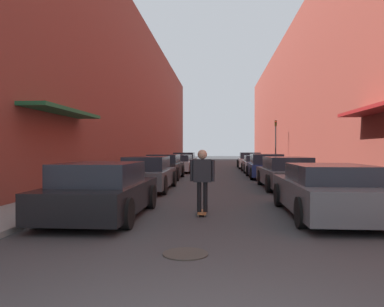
{
  "coord_description": "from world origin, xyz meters",
  "views": [
    {
      "loc": [
        0.12,
        -2.67,
        1.61
      ],
      "look_at": [
        -0.9,
        11.29,
        1.45
      ],
      "focal_mm": 35.0,
      "sensor_mm": 36.0,
      "label": 1
    }
  ],
  "objects_px": {
    "parked_car_right_4": "(250,161)",
    "manhole_cover": "(185,254)",
    "parked_car_right_2": "(266,167)",
    "parked_car_left_4": "(184,161)",
    "parked_car_left_2": "(165,167)",
    "parked_car_left_3": "(178,164)",
    "parked_car_right_3": "(256,164)",
    "traffic_light": "(276,139)",
    "parked_car_left_1": "(148,174)",
    "parked_car_right_1": "(286,173)",
    "skateboarder": "(202,175)",
    "parked_car_right_0": "(328,191)",
    "parked_car_left_0": "(102,191)"
  },
  "relations": [
    {
      "from": "parked_car_right_4",
      "to": "manhole_cover",
      "type": "distance_m",
      "value": 26.15
    },
    {
      "from": "parked_car_right_2",
      "to": "parked_car_left_4",
      "type": "bearing_deg",
      "value": 118.39
    },
    {
      "from": "parked_car_left_2",
      "to": "parked_car_left_3",
      "type": "xyz_separation_m",
      "value": [
        0.11,
        5.85,
        -0.06
      ]
    },
    {
      "from": "parked_car_right_3",
      "to": "traffic_light",
      "type": "relative_size",
      "value": 1.18
    },
    {
      "from": "parked_car_left_1",
      "to": "parked_car_left_4",
      "type": "distance_m",
      "value": 16.82
    },
    {
      "from": "parked_car_left_2",
      "to": "manhole_cover",
      "type": "relative_size",
      "value": 6.31
    },
    {
      "from": "parked_car_left_1",
      "to": "parked_car_right_4",
      "type": "bearing_deg",
      "value": 72.73
    },
    {
      "from": "traffic_light",
      "to": "manhole_cover",
      "type": "bearing_deg",
      "value": -101.58
    },
    {
      "from": "parked_car_left_3",
      "to": "parked_car_right_1",
      "type": "xyz_separation_m",
      "value": [
        5.55,
        -10.44,
        0.04
      ]
    },
    {
      "from": "parked_car_left_4",
      "to": "manhole_cover",
      "type": "height_order",
      "value": "parked_car_left_4"
    },
    {
      "from": "parked_car_right_2",
      "to": "traffic_light",
      "type": "xyz_separation_m",
      "value": [
        1.84,
        8.75,
        1.79
      ]
    },
    {
      "from": "parked_car_left_4",
      "to": "parked_car_right_1",
      "type": "xyz_separation_m",
      "value": [
        5.63,
        -15.85,
        -0.01
      ]
    },
    {
      "from": "parked_car_left_2",
      "to": "parked_car_left_3",
      "type": "height_order",
      "value": "parked_car_left_2"
    },
    {
      "from": "skateboarder",
      "to": "traffic_light",
      "type": "relative_size",
      "value": 0.42
    },
    {
      "from": "parked_car_left_2",
      "to": "parked_car_left_4",
      "type": "relative_size",
      "value": 1.11
    },
    {
      "from": "parked_car_left_4",
      "to": "traffic_light",
      "type": "bearing_deg",
      "value": -11.18
    },
    {
      "from": "parked_car_left_1",
      "to": "parked_car_right_2",
      "type": "bearing_deg",
      "value": 50.9
    },
    {
      "from": "parked_car_left_4",
      "to": "parked_car_right_1",
      "type": "height_order",
      "value": "parked_car_left_4"
    },
    {
      "from": "parked_car_left_4",
      "to": "skateboarder",
      "type": "xyz_separation_m",
      "value": [
        2.51,
        -22.15,
        0.34
      ]
    },
    {
      "from": "parked_car_right_1",
      "to": "parked_car_left_4",
      "type": "bearing_deg",
      "value": 109.57
    },
    {
      "from": "parked_car_left_4",
      "to": "traffic_light",
      "type": "height_order",
      "value": "traffic_light"
    },
    {
      "from": "parked_car_left_3",
      "to": "skateboarder",
      "type": "xyz_separation_m",
      "value": [
        2.43,
        -16.74,
        0.39
      ]
    },
    {
      "from": "parked_car_left_2",
      "to": "parked_car_right_3",
      "type": "xyz_separation_m",
      "value": [
        5.51,
        6.16,
        -0.07
      ]
    },
    {
      "from": "parked_car_right_0",
      "to": "traffic_light",
      "type": "bearing_deg",
      "value": 84.91
    },
    {
      "from": "skateboarder",
      "to": "parked_car_right_1",
      "type": "bearing_deg",
      "value": 63.59
    },
    {
      "from": "parked_car_right_1",
      "to": "parked_car_left_3",
      "type": "bearing_deg",
      "value": 118.0
    },
    {
      "from": "parked_car_right_0",
      "to": "parked_car_left_3",
      "type": "bearing_deg",
      "value": 107.97
    },
    {
      "from": "parked_car_right_3",
      "to": "parked_car_right_4",
      "type": "relative_size",
      "value": 0.92
    },
    {
      "from": "parked_car_left_2",
      "to": "parked_car_right_3",
      "type": "distance_m",
      "value": 8.27
    },
    {
      "from": "parked_car_right_1",
      "to": "parked_car_left_2",
      "type": "bearing_deg",
      "value": 140.96
    },
    {
      "from": "parked_car_left_0",
      "to": "parked_car_right_4",
      "type": "height_order",
      "value": "parked_car_right_4"
    },
    {
      "from": "parked_car_left_0",
      "to": "parked_car_right_0",
      "type": "distance_m",
      "value": 5.38
    },
    {
      "from": "parked_car_left_1",
      "to": "manhole_cover",
      "type": "distance_m",
      "value": 9.1
    },
    {
      "from": "parked_car_left_3",
      "to": "manhole_cover",
      "type": "relative_size",
      "value": 6.47
    },
    {
      "from": "parked_car_left_1",
      "to": "parked_car_right_0",
      "type": "height_order",
      "value": "parked_car_left_1"
    },
    {
      "from": "parked_car_left_2",
      "to": "manhole_cover",
      "type": "bearing_deg",
      "value": -80.38
    },
    {
      "from": "manhole_cover",
      "to": "parked_car_left_0",
      "type": "bearing_deg",
      "value": 127.31
    },
    {
      "from": "parked_car_left_0",
      "to": "manhole_cover",
      "type": "relative_size",
      "value": 6.13
    },
    {
      "from": "parked_car_right_3",
      "to": "parked_car_right_4",
      "type": "height_order",
      "value": "parked_car_right_4"
    },
    {
      "from": "parked_car_left_1",
      "to": "parked_car_right_3",
      "type": "relative_size",
      "value": 1.05
    },
    {
      "from": "traffic_light",
      "to": "parked_car_left_2",
      "type": "bearing_deg",
      "value": -127.01
    },
    {
      "from": "parked_car_right_0",
      "to": "skateboarder",
      "type": "bearing_deg",
      "value": 179.84
    },
    {
      "from": "skateboarder",
      "to": "parked_car_right_0",
      "type": "bearing_deg",
      "value": -0.16
    },
    {
      "from": "parked_car_left_2",
      "to": "parked_car_right_3",
      "type": "height_order",
      "value": "parked_car_left_2"
    },
    {
      "from": "parked_car_right_2",
      "to": "manhole_cover",
      "type": "bearing_deg",
      "value": -101.41
    },
    {
      "from": "parked_car_left_4",
      "to": "parked_car_right_3",
      "type": "distance_m",
      "value": 7.49
    },
    {
      "from": "parked_car_left_2",
      "to": "parked_car_left_0",
      "type": "bearing_deg",
      "value": -89.05
    },
    {
      "from": "parked_car_left_2",
      "to": "parked_car_right_0",
      "type": "bearing_deg",
      "value": -63.05
    },
    {
      "from": "parked_car_right_2",
      "to": "parked_car_left_3",
      "type": "bearing_deg",
      "value": 138.55
    },
    {
      "from": "parked_car_left_2",
      "to": "parked_car_left_1",
      "type": "bearing_deg",
      "value": -88.3
    }
  ]
}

